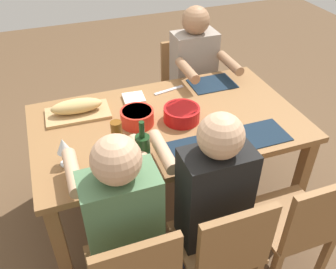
% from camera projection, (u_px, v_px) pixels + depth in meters
% --- Properties ---
extents(ground_plane, '(8.00, 8.00, 0.00)m').
position_uv_depth(ground_plane, '(168.00, 202.00, 2.72)').
color(ground_plane, brown).
extents(dining_table, '(1.67, 0.97, 0.74)m').
position_uv_depth(dining_table, '(168.00, 131.00, 2.32)').
color(dining_table, olive).
rests_on(dining_table, ground_plane).
extents(diner_far_right, '(0.41, 0.53, 1.20)m').
position_uv_depth(diner_far_right, '(121.00, 218.00, 1.70)').
color(diner_far_right, '#2D2D38').
rests_on(diner_far_right, ground_plane).
extents(chair_far_left, '(0.40, 0.40, 0.85)m').
position_uv_depth(chair_far_left, '(300.00, 224.00, 1.94)').
color(chair_far_left, olive).
rests_on(chair_far_left, ground_plane).
extents(chair_far_center, '(0.40, 0.40, 0.85)m').
position_uv_depth(chair_far_center, '(223.00, 249.00, 1.82)').
color(chair_far_center, olive).
rests_on(chair_far_center, ground_plane).
extents(diner_far_center, '(0.41, 0.53, 1.20)m').
position_uv_depth(diner_far_center, '(210.00, 194.00, 1.83)').
color(diner_far_center, '#2D2D38').
rests_on(diner_far_center, ground_plane).
extents(chair_near_left, '(0.40, 0.40, 0.85)m').
position_uv_depth(chair_near_left, '(186.00, 84.00, 3.16)').
color(chair_near_left, olive).
rests_on(chair_near_left, ground_plane).
extents(diner_near_left, '(0.41, 0.53, 1.20)m').
position_uv_depth(diner_near_left, '(196.00, 71.00, 2.89)').
color(diner_near_left, '#2D2D38').
rests_on(diner_near_left, ground_plane).
extents(serving_bowl_salad, '(0.20, 0.20, 0.10)m').
position_uv_depth(serving_bowl_salad, '(137.00, 116.00, 2.21)').
color(serving_bowl_salad, red).
rests_on(serving_bowl_salad, dining_table).
extents(serving_bowl_pasta, '(0.22, 0.22, 0.09)m').
position_uv_depth(serving_bowl_pasta, '(182.00, 113.00, 2.24)').
color(serving_bowl_pasta, red).
rests_on(serving_bowl_pasta, dining_table).
extents(cutting_board, '(0.41, 0.23, 0.02)m').
position_uv_depth(cutting_board, '(78.00, 113.00, 2.31)').
color(cutting_board, tan).
rests_on(cutting_board, dining_table).
extents(bread_loaf, '(0.32, 0.12, 0.09)m').
position_uv_depth(bread_loaf, '(77.00, 106.00, 2.28)').
color(bread_loaf, tan).
rests_on(bread_loaf, cutting_board).
extents(wine_bottle, '(0.08, 0.08, 0.29)m').
position_uv_depth(wine_bottle, '(143.00, 151.00, 1.86)').
color(wine_bottle, '#193819').
rests_on(wine_bottle, dining_table).
extents(beer_bottle, '(0.06, 0.06, 0.22)m').
position_uv_depth(beer_bottle, '(117.00, 139.00, 1.94)').
color(beer_bottle, brown).
rests_on(beer_bottle, dining_table).
extents(wine_glass, '(0.08, 0.08, 0.17)m').
position_uv_depth(wine_glass, '(63.00, 147.00, 1.88)').
color(wine_glass, silver).
rests_on(wine_glass, dining_table).
extents(fork_far_right, '(0.03, 0.17, 0.01)m').
position_uv_depth(fork_far_right, '(80.00, 177.00, 1.86)').
color(fork_far_right, silver).
rests_on(fork_far_right, dining_table).
extents(placemat_far_left, '(0.32, 0.23, 0.01)m').
position_uv_depth(placemat_far_left, '(260.00, 134.00, 2.15)').
color(placemat_far_left, '#142333').
rests_on(placemat_far_left, dining_table).
extents(placemat_far_center, '(0.32, 0.23, 0.01)m').
position_uv_depth(placemat_far_center, '(188.00, 151.00, 2.02)').
color(placemat_far_center, '#142333').
rests_on(placemat_far_center, dining_table).
extents(placemat_near_left, '(0.32, 0.23, 0.01)m').
position_uv_depth(placemat_near_left, '(212.00, 84.00, 2.64)').
color(placemat_near_left, '#142333').
rests_on(placemat_near_left, dining_table).
extents(carving_knife, '(0.23, 0.07, 0.01)m').
position_uv_depth(carving_knife, '(169.00, 90.00, 2.56)').
color(carving_knife, silver).
rests_on(carving_knife, dining_table).
extents(napkin_stack, '(0.15, 0.15, 0.02)m').
position_uv_depth(napkin_stack, '(134.00, 98.00, 2.46)').
color(napkin_stack, white).
rests_on(napkin_stack, dining_table).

